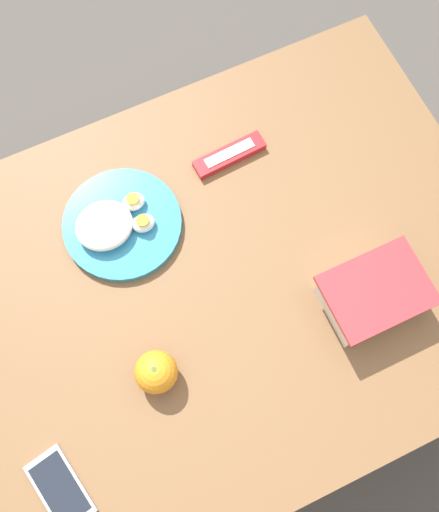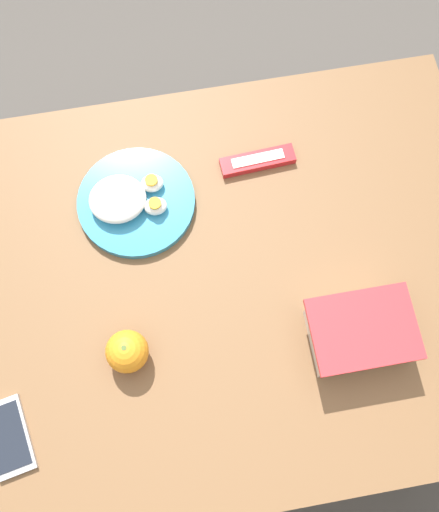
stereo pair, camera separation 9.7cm
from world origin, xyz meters
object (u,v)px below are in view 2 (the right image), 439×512
at_px(orange_fruit, 127,351).
at_px(cell_phone, 9,437).
at_px(candy_bar, 258,161).
at_px(rice_plate, 132,201).
at_px(food_container, 359,333).

height_order(orange_fruit, cell_phone, orange_fruit).
height_order(orange_fruit, candy_bar, orange_fruit).
distance_m(orange_fruit, rice_plate, 0.31).
xyz_separation_m(rice_plate, candy_bar, (-0.27, -0.05, -0.01)).
bearing_deg(candy_bar, rice_plate, 10.33).
bearing_deg(rice_plate, food_container, 137.91).
relative_size(rice_plate, cell_phone, 1.62).
xyz_separation_m(orange_fruit, rice_plate, (-0.05, -0.31, -0.02)).
distance_m(food_container, orange_fruit, 0.44).
relative_size(food_container, cell_phone, 1.30).
xyz_separation_m(candy_bar, cell_phone, (0.56, 0.47, -0.00)).
bearing_deg(orange_fruit, candy_bar, -131.56).
xyz_separation_m(food_container, orange_fruit, (0.43, -0.04, 0.01)).
distance_m(food_container, cell_phone, 0.67).
bearing_deg(cell_phone, orange_fruit, -154.76).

